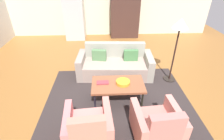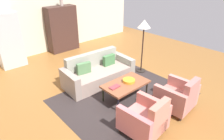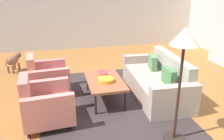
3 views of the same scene
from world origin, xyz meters
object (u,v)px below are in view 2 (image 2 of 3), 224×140
object	(u,v)px
book_stack	(115,87)
coffee_table	(126,84)
fruit_bowl	(129,81)
armchair_right	(178,97)
cabinet	(62,29)
floor_lamp	(144,29)
refrigerator	(8,40)
armchair_left	(146,120)
couch	(97,73)
vase_tall	(61,1)

from	to	relation	value
book_stack	coffee_table	bearing A→B (deg)	-6.77
fruit_bowl	armchair_right	bearing A→B (deg)	-67.17
coffee_table	cabinet	distance (m)	4.34
cabinet	floor_lamp	xyz separation A→B (m)	(0.91, -3.50, 0.54)
book_stack	refrigerator	bearing A→B (deg)	105.70
armchair_left	refrigerator	size ratio (longest dim) A/B	0.48
couch	coffee_table	world-z (taller)	couch
couch	vase_tall	bearing A→B (deg)	-99.83
armchair_left	vase_tall	bearing A→B (deg)	71.60
armchair_left	fruit_bowl	xyz separation A→B (m)	(0.71, 1.17, 0.15)
coffee_table	book_stack	size ratio (longest dim) A/B	4.22
coffee_table	refrigerator	bearing A→B (deg)	109.90
couch	fruit_bowl	world-z (taller)	couch
couch	coffee_table	xyz separation A→B (m)	(-0.00, -1.19, 0.13)
couch	refrigerator	xyz separation A→B (m)	(-1.51, 2.98, 0.64)
couch	refrigerator	distance (m)	3.40
fruit_bowl	vase_tall	size ratio (longest dim) A/B	0.90
cabinet	refrigerator	bearing A→B (deg)	-177.18
book_stack	floor_lamp	xyz separation A→B (m)	(1.87, 0.72, 0.98)
couch	armchair_right	xyz separation A→B (m)	(0.60, -2.35, 0.06)
book_stack	floor_lamp	world-z (taller)	floor_lamp
fruit_bowl	vase_tall	world-z (taller)	vase_tall
couch	floor_lamp	bearing A→B (deg)	167.65
armchair_left	vase_tall	distance (m)	5.82
fruit_bowl	vase_tall	bearing A→B (deg)	81.96
book_stack	cabinet	xyz separation A→B (m)	(0.97, 4.23, 0.43)
cabinet	floor_lamp	world-z (taller)	cabinet
refrigerator	coffee_table	bearing A→B (deg)	-70.10
fruit_bowl	floor_lamp	size ratio (longest dim) A/B	0.19
armchair_left	refrigerator	distance (m)	5.44
vase_tall	book_stack	bearing A→B (deg)	-104.17
vase_tall	fruit_bowl	bearing A→B (deg)	-98.04
book_stack	vase_tall	size ratio (longest dim) A/B	0.80
vase_tall	refrigerator	world-z (taller)	vase_tall
couch	cabinet	distance (m)	3.20
couch	refrigerator	bearing A→B (deg)	-59.87
armchair_left	armchair_right	size ratio (longest dim) A/B	1.00
refrigerator	armchair_left	bearing A→B (deg)	-80.28
coffee_table	fruit_bowl	bearing A→B (deg)	0.00
armchair_right	floor_lamp	distance (m)	2.40
book_stack	vase_tall	xyz separation A→B (m)	(1.07, 4.22, 1.51)
refrigerator	fruit_bowl	bearing A→B (deg)	-68.72
floor_lamp	refrigerator	bearing A→B (deg)	131.72
couch	armchair_right	distance (m)	2.43
floor_lamp	cabinet	bearing A→B (deg)	104.51
armchair_right	fruit_bowl	size ratio (longest dim) A/B	2.74
armchair_right	refrigerator	bearing A→B (deg)	107.15
cabinet	refrigerator	size ratio (longest dim) A/B	0.97
coffee_table	armchair_left	size ratio (longest dim) A/B	1.36
book_stack	vase_tall	distance (m)	4.61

